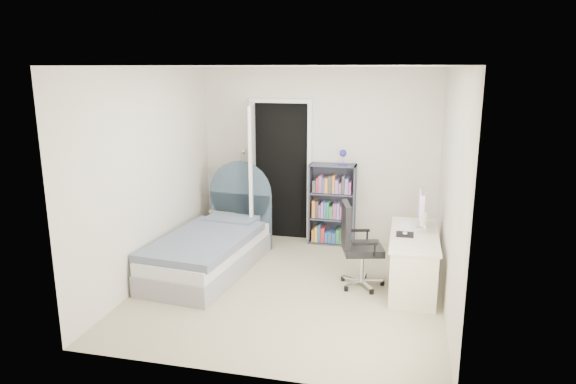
% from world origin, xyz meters
% --- Properties ---
extents(room_shell, '(3.50, 3.70, 2.60)m').
position_xyz_m(room_shell, '(0.00, 0.00, 1.25)').
color(room_shell, '#9C9071').
rests_on(room_shell, ground).
extents(door, '(0.92, 0.81, 2.06)m').
position_xyz_m(door, '(-0.75, 1.52, 1.03)').
color(door, black).
rests_on(door, ground).
extents(bed, '(1.13, 2.09, 1.24)m').
position_xyz_m(bed, '(-1.09, 0.33, 0.28)').
color(bed, gray).
rests_on(bed, ground).
extents(nightstand, '(0.40, 0.40, 0.59)m').
position_xyz_m(nightstand, '(-1.29, 1.41, 0.39)').
color(nightstand, tan).
rests_on(nightstand, ground).
extents(floor_lamp, '(0.19, 0.19, 1.34)m').
position_xyz_m(floor_lamp, '(-1.12, 1.69, 0.55)').
color(floor_lamp, silver).
rests_on(floor_lamp, ground).
extents(bookcase, '(0.65, 0.28, 1.38)m').
position_xyz_m(bookcase, '(0.24, 1.66, 0.54)').
color(bookcase, '#3D4254').
rests_on(bookcase, ground).
extents(desk, '(0.53, 1.33, 1.09)m').
position_xyz_m(desk, '(1.37, 0.33, 0.36)').
color(desk, beige).
rests_on(desk, ground).
extents(office_chair, '(0.54, 0.56, 1.00)m').
position_xyz_m(office_chair, '(0.72, 0.22, 0.55)').
color(office_chair, silver).
rests_on(office_chair, ground).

